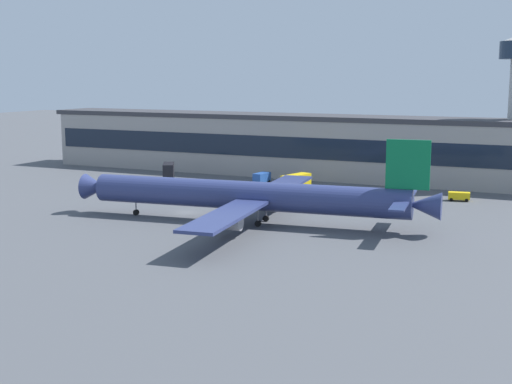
# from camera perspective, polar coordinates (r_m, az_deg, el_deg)

# --- Properties ---
(ground_plane) EXTENTS (600.00, 600.00, 0.00)m
(ground_plane) POSITION_cam_1_polar(r_m,az_deg,el_deg) (135.03, -5.70, -1.67)
(ground_plane) COLOR #4C4F54
(terminal_building) EXTENTS (144.05, 14.83, 15.96)m
(terminal_building) POSITION_cam_1_polar(r_m,az_deg,el_deg) (183.25, 3.11, 3.84)
(terminal_building) COLOR #9E9993
(terminal_building) RESTS_ON ground_plane
(airliner) EXTENTS (66.50, 57.59, 15.72)m
(airliner) POSITION_cam_1_polar(r_m,az_deg,el_deg) (123.72, -0.36, -0.32)
(airliner) COLOR navy
(airliner) RESTS_ON ground_plane
(fuel_truck) EXTENTS (4.93, 8.84, 3.35)m
(fuel_truck) POSITION_cam_1_polar(r_m,az_deg,el_deg) (162.36, 3.31, 0.93)
(fuel_truck) COLOR yellow
(fuel_truck) RESTS_ON ground_plane
(crew_van) EXTENTS (2.73, 5.40, 2.55)m
(crew_van) POSITION_cam_1_polar(r_m,az_deg,el_deg) (170.25, 0.45, 1.20)
(crew_van) COLOR #2651A5
(crew_van) RESTS_ON ground_plane
(follow_me_car) EXTENTS (4.65, 2.61, 1.85)m
(follow_me_car) POSITION_cam_1_polar(r_m,az_deg,el_deg) (152.56, 16.19, -0.29)
(follow_me_car) COLOR yellow
(follow_me_car) RESTS_ON ground_plane
(catering_truck) EXTENTS (5.80, 7.55, 4.15)m
(catering_truck) POSITION_cam_1_polar(r_m,az_deg,el_deg) (177.03, -7.15, 1.72)
(catering_truck) COLOR black
(catering_truck) RESTS_ON ground_plane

